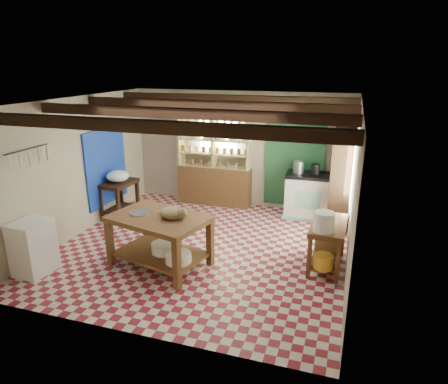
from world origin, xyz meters
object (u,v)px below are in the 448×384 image
(cat, at_px, (173,213))
(prep_table, at_px, (120,199))
(stove, at_px, (309,195))
(right_counter, at_px, (327,245))
(work_table, at_px, (160,241))
(white_cabinet, at_px, (33,247))

(cat, bearing_deg, prep_table, 144.57)
(stove, xyz_separation_m, prep_table, (-3.84, -1.27, -0.08))
(prep_table, distance_m, cat, 2.70)
(cat, bearing_deg, right_counter, 22.85)
(work_table, relative_size, stove, 1.56)
(work_table, distance_m, white_cabinet, 1.98)
(right_counter, bearing_deg, white_cabinet, -157.64)
(white_cabinet, bearing_deg, right_counter, 23.10)
(prep_table, height_order, white_cabinet, white_cabinet)
(prep_table, height_order, cat, cat)
(prep_table, xyz_separation_m, right_counter, (4.38, -0.89, -0.02))
(work_table, bearing_deg, prep_table, 150.99)
(stove, bearing_deg, prep_table, -163.25)
(prep_table, xyz_separation_m, cat, (2.04, -1.69, 0.56))
(white_cabinet, bearing_deg, prep_table, 92.71)
(prep_table, bearing_deg, stove, 23.06)
(work_table, height_order, stove, stove)
(white_cabinet, bearing_deg, work_table, 27.59)
(white_cabinet, bearing_deg, cat, 24.55)
(right_counter, bearing_deg, work_table, -160.91)
(white_cabinet, relative_size, cat, 2.06)
(stove, distance_m, right_counter, 2.24)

